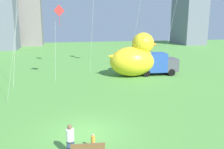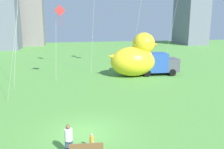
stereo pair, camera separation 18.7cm
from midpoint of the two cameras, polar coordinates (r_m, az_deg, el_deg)
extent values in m
plane|color=#53923F|center=(15.41, -5.97, -13.62)|extent=(140.00, 140.00, 0.00)
cube|color=brown|center=(12.39, -5.73, -17.01)|extent=(1.69, 0.23, 0.45)
cylinder|color=#38476B|center=(13.03, -10.30, -16.88)|extent=(0.19, 0.19, 0.83)
cylinder|color=#38476B|center=(13.03, -9.34, -16.83)|extent=(0.19, 0.19, 0.83)
cylinder|color=white|center=(12.69, -9.95, -13.98)|extent=(0.42, 0.42, 0.62)
sphere|color=brown|center=(12.51, -10.02, -12.20)|extent=(0.24, 0.24, 0.24)
cylinder|color=silver|center=(13.47, -4.70, -16.59)|extent=(0.10, 0.10, 0.45)
cylinder|color=silver|center=(13.48, -4.20, -16.56)|extent=(0.10, 0.10, 0.45)
cylinder|color=gold|center=(13.29, -4.48, -15.10)|extent=(0.22, 0.22, 0.34)
sphere|color=#D8AD8C|center=(13.18, -4.50, -14.19)|extent=(0.13, 0.13, 0.13)
ellipsoid|color=yellow|center=(30.38, 5.20, 3.13)|extent=(5.76, 4.26, 3.75)
sphere|color=yellow|center=(30.53, 7.78, 7.31)|extent=(2.80, 2.80, 2.80)
cone|color=orange|center=(30.98, 9.99, 7.05)|extent=(1.26, 1.26, 1.26)
cone|color=yellow|center=(29.66, 0.57, 4.18)|extent=(1.72, 1.50, 1.81)
cube|color=#264CA5|center=(31.39, 9.54, 2.89)|extent=(4.05, 2.57, 2.40)
cube|color=#4C4C56|center=(32.34, 14.11, 2.31)|extent=(1.67, 2.40, 1.68)
cylinder|color=black|center=(32.42, 13.70, 0.85)|extent=(1.07, 2.46, 0.90)
cylinder|color=black|center=(31.38, 8.08, 0.71)|extent=(1.07, 2.46, 0.90)
cube|color=slate|center=(79.89, 18.61, 15.84)|extent=(6.77, 11.05, 24.79)
cylinder|color=silver|center=(20.66, -22.48, 3.37)|extent=(1.82, 2.07, 7.69)
cylinder|color=silver|center=(31.52, -4.22, 14.94)|extent=(1.00, 0.80, 16.32)
cylinder|color=silver|center=(34.49, 6.86, 15.14)|extent=(2.31, 0.84, 16.89)
cylinder|color=silver|center=(28.57, -13.06, 6.59)|extent=(0.37, 1.26, 8.02)
cube|color=red|center=(28.28, -12.18, 14.72)|extent=(1.19, 0.57, 1.27)
cylinder|color=red|center=(28.25, -12.10, 12.90)|extent=(0.04, 0.04, 1.60)
camera|label=1|loc=(0.09, -89.74, 0.06)|focal=38.24mm
camera|label=2|loc=(0.09, 90.26, -0.06)|focal=38.24mm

